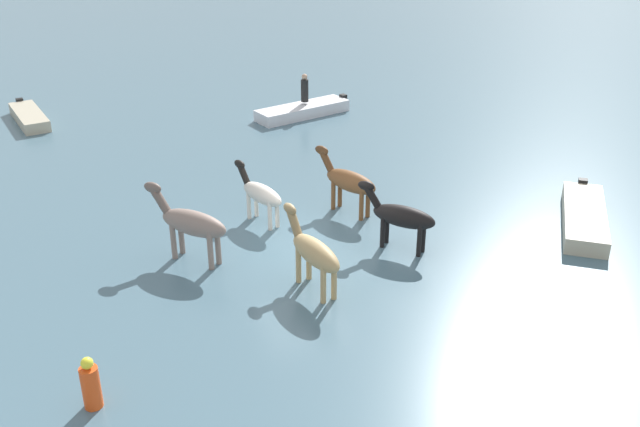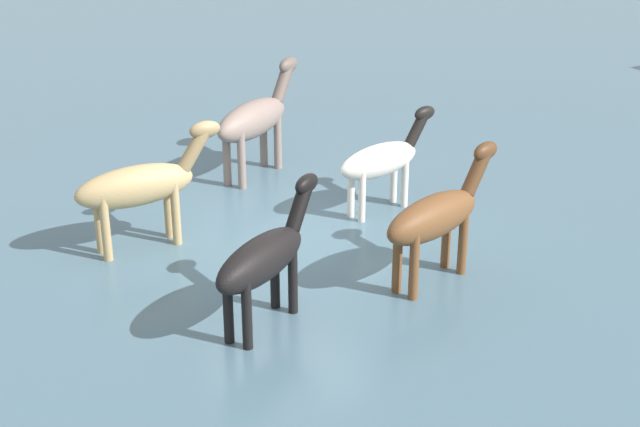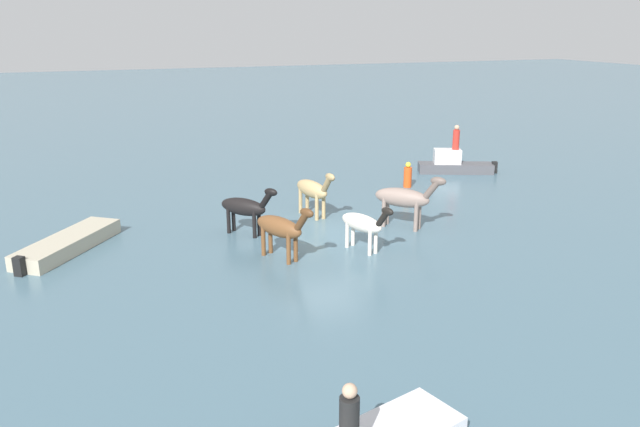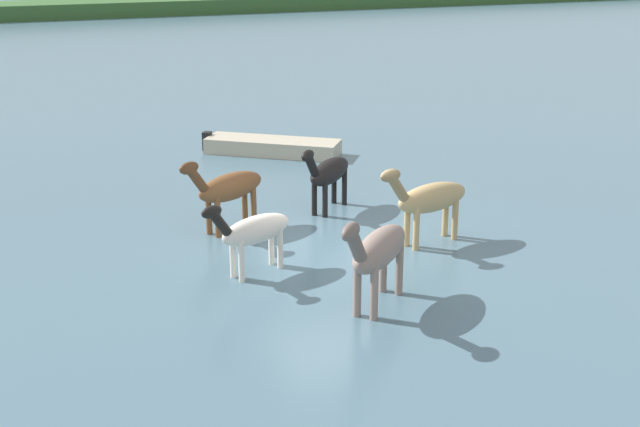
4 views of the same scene
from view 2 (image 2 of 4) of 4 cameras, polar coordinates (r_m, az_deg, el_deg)
name	(u,v)px [view 2 (image 2 of 4)]	position (r m, az deg, el deg)	size (l,w,h in m)	color
ground_plane	(283,239)	(14.66, -2.35, -1.61)	(171.46, 171.46, 0.00)	#476675
horse_lead	(436,216)	(13.04, 7.29, -0.15)	(2.30, 1.40, 1.86)	brown
horse_mid_herd	(255,119)	(16.98, -4.10, 5.93)	(2.21, 2.00, 2.01)	gray
horse_chestnut_trailing	(382,160)	(15.42, 3.92, 3.36)	(2.11, 1.10, 1.67)	silver
horse_rear_stallion	(141,185)	(14.24, -11.17, 1.73)	(2.44, 0.95, 1.89)	tan
horse_gray_outer	(264,258)	(11.83, -3.52, -2.78)	(1.98, 1.76, 1.79)	black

